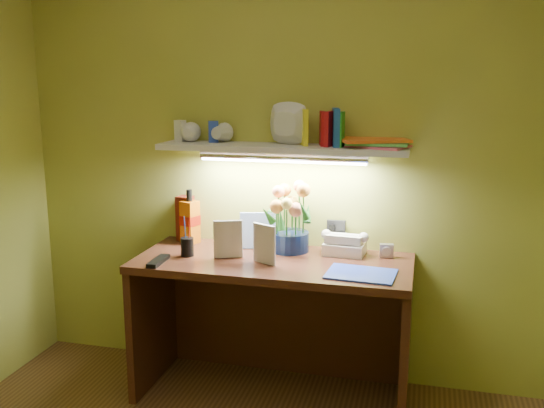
{
  "coord_description": "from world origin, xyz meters",
  "views": [
    {
      "loc": [
        0.73,
        -1.66,
        1.66
      ],
      "look_at": [
        -0.04,
        1.35,
        1.01
      ],
      "focal_mm": 40.0,
      "sensor_mm": 36.0,
      "label": 1
    }
  ],
  "objects_px": {
    "desk": "(273,328)",
    "whisky_bottle": "(190,216)",
    "desk_clock": "(387,251)",
    "flower_bouquet": "(290,218)",
    "telephone": "(345,243)"
  },
  "relations": [
    {
      "from": "desk",
      "to": "flower_bouquet",
      "type": "xyz_separation_m",
      "value": [
        0.05,
        0.18,
        0.56
      ]
    },
    {
      "from": "flower_bouquet",
      "to": "whisky_bottle",
      "type": "bearing_deg",
      "value": 178.3
    },
    {
      "from": "desk",
      "to": "desk_clock",
      "type": "height_order",
      "value": "desk_clock"
    },
    {
      "from": "flower_bouquet",
      "to": "telephone",
      "type": "relative_size",
      "value": 1.73
    },
    {
      "from": "flower_bouquet",
      "to": "telephone",
      "type": "bearing_deg",
      "value": 1.83
    },
    {
      "from": "desk",
      "to": "desk_clock",
      "type": "bearing_deg",
      "value": 18.32
    },
    {
      "from": "desk",
      "to": "telephone",
      "type": "xyz_separation_m",
      "value": [
        0.34,
        0.19,
        0.44
      ]
    },
    {
      "from": "desk",
      "to": "whisky_bottle",
      "type": "bearing_deg",
      "value": 159.74
    },
    {
      "from": "telephone",
      "to": "desk",
      "type": "bearing_deg",
      "value": -147.16
    },
    {
      "from": "telephone",
      "to": "desk_clock",
      "type": "bearing_deg",
      "value": 3.85
    },
    {
      "from": "flower_bouquet",
      "to": "desk_clock",
      "type": "xyz_separation_m",
      "value": [
        0.51,
        0.01,
        -0.15
      ]
    },
    {
      "from": "desk",
      "to": "whisky_bottle",
      "type": "height_order",
      "value": "whisky_bottle"
    },
    {
      "from": "desk",
      "to": "desk_clock",
      "type": "xyz_separation_m",
      "value": [
        0.56,
        0.18,
        0.41
      ]
    },
    {
      "from": "desk",
      "to": "whisky_bottle",
      "type": "xyz_separation_m",
      "value": [
        -0.52,
        0.19,
        0.53
      ]
    },
    {
      "from": "flower_bouquet",
      "to": "desk_clock",
      "type": "bearing_deg",
      "value": 0.9
    }
  ]
}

